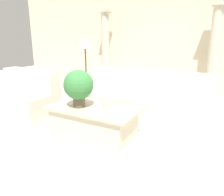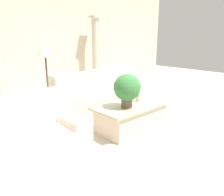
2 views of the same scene
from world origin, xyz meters
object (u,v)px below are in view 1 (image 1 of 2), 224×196
potted_plant (79,86)px  coffee_table (94,121)px  sofa_long (145,100)px  floor_lamp (85,50)px  loveseat (25,98)px

potted_plant → coffee_table: bearing=21.0°
sofa_long → coffee_table: sofa_long is taller
potted_plant → floor_lamp: bearing=120.8°
loveseat → potted_plant: (1.57, -0.26, 0.46)m
coffee_table → sofa_long: bearing=71.1°
loveseat → coffee_table: bearing=-5.8°
loveseat → coffee_table: loveseat is taller
sofa_long → coffee_table: (-0.41, -1.21, -0.11)m
coffee_table → floor_lamp: floor_lamp is taller
sofa_long → potted_plant: bearing=-115.8°
coffee_table → potted_plant: potted_plant is taller
coffee_table → floor_lamp: 1.91m
sofa_long → coffee_table: bearing=-108.9°
sofa_long → floor_lamp: bearing=178.3°
loveseat → sofa_long: bearing=25.1°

